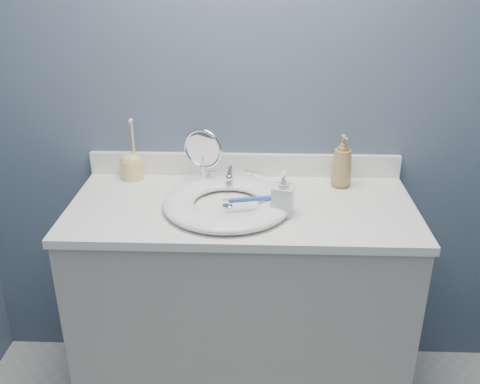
{
  "coord_description": "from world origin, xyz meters",
  "views": [
    {
      "loc": [
        0.06,
        -0.72,
        1.7
      ],
      "look_at": [
        -0.01,
        0.94,
        0.94
      ],
      "focal_mm": 40.0,
      "sensor_mm": 36.0,
      "label": 1
    }
  ],
  "objects_px": {
    "makeup_mirror": "(203,156)",
    "soap_bottle_amber": "(342,161)",
    "soap_bottle_clear": "(283,194)",
    "toothbrush_holder": "(132,165)"
  },
  "relations": [
    {
      "from": "soap_bottle_amber",
      "to": "toothbrush_holder",
      "type": "distance_m",
      "value": 0.81
    },
    {
      "from": "makeup_mirror",
      "to": "soap_bottle_amber",
      "type": "xyz_separation_m",
      "value": [
        0.52,
        0.03,
        -0.02
      ]
    },
    {
      "from": "soap_bottle_clear",
      "to": "toothbrush_holder",
      "type": "relative_size",
      "value": 0.63
    },
    {
      "from": "makeup_mirror",
      "to": "soap_bottle_clear",
      "type": "bearing_deg",
      "value": -18.14
    },
    {
      "from": "makeup_mirror",
      "to": "toothbrush_holder",
      "type": "relative_size",
      "value": 0.95
    },
    {
      "from": "toothbrush_holder",
      "to": "soap_bottle_clear",
      "type": "bearing_deg",
      "value": -26.68
    },
    {
      "from": "soap_bottle_clear",
      "to": "toothbrush_holder",
      "type": "xyz_separation_m",
      "value": [
        -0.58,
        0.29,
        -0.02
      ]
    },
    {
      "from": "soap_bottle_amber",
      "to": "toothbrush_holder",
      "type": "xyz_separation_m",
      "value": [
        -0.8,
        0.04,
        -0.04
      ]
    },
    {
      "from": "soap_bottle_amber",
      "to": "soap_bottle_clear",
      "type": "xyz_separation_m",
      "value": [
        -0.23,
        -0.25,
        -0.02
      ]
    },
    {
      "from": "soap_bottle_amber",
      "to": "toothbrush_holder",
      "type": "height_order",
      "value": "toothbrush_holder"
    }
  ]
}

